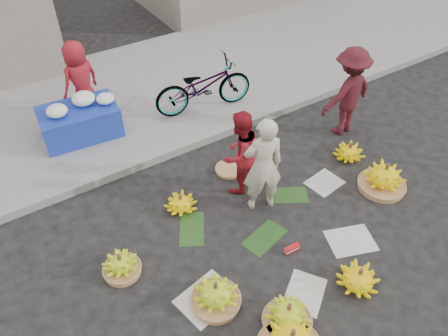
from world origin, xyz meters
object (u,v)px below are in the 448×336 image
vendor_cream (263,166)px  flower_table (80,120)px  banana_bunch_4 (384,178)px  bicycle (203,86)px  banana_bunch_0 (216,295)px

vendor_cream → flower_table: bearing=-41.3°
banana_bunch_4 → bicycle: 3.60m
banana_bunch_0 → flower_table: size_ratio=0.44×
flower_table → vendor_cream: bearing=-55.4°
banana_bunch_0 → bicycle: bearing=61.5°
banana_bunch_0 → vendor_cream: 1.91m
banana_bunch_4 → vendor_cream: size_ratio=0.48×
bicycle → banana_bunch_0: bearing=161.2°
banana_bunch_0 → bicycle: size_ratio=0.32×
vendor_cream → bicycle: bearing=-82.5°
banana_bunch_0 → bicycle: (1.99, 3.67, 0.44)m
flower_table → bicycle: bearing=-6.2°
banana_bunch_4 → vendor_cream: (-1.86, 0.73, 0.58)m
banana_bunch_4 → banana_bunch_0: bearing=-174.0°
vendor_cream → bicycle: 2.65m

